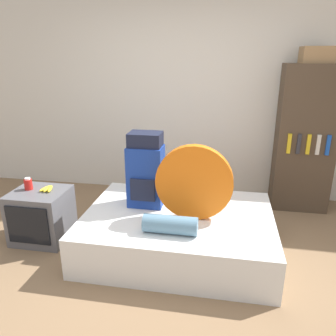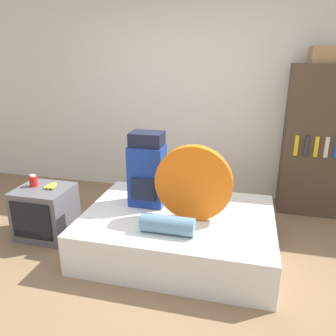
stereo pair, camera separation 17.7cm
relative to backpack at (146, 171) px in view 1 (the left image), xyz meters
name	(u,v)px [view 1 (the left image)]	position (x,y,z in m)	size (l,w,h in m)	color
ground_plane	(148,285)	(0.18, -0.73, -0.74)	(16.00, 16.00, 0.00)	#846647
wall_back	(183,97)	(0.18, 1.36, 0.56)	(8.00, 0.05, 2.60)	silver
bed	(178,231)	(0.35, -0.15, -0.55)	(1.77, 1.30, 0.39)	white
backpack	(146,171)	(0.00, 0.00, 0.00)	(0.34, 0.28, 0.73)	navy
tent_bag	(194,183)	(0.49, -0.21, -0.01)	(0.69, 0.08, 0.69)	orange
sleeping_roll	(170,225)	(0.33, -0.52, -0.28)	(0.46, 0.16, 0.16)	#5B849E
television	(41,215)	(-1.05, -0.20, -0.48)	(0.54, 0.49, 0.53)	#5B5B60
canister	(28,184)	(-1.17, -0.16, -0.16)	(0.08, 0.08, 0.12)	red
banana_bunch	(48,189)	(-0.97, -0.15, -0.19)	(0.13, 0.17, 0.04)	yellow
bookshelf	(305,140)	(1.67, 1.08, 0.12)	(0.65, 0.39, 1.73)	#473828
cardboard_box	(317,55)	(1.68, 1.11, 1.07)	(0.33, 0.31, 0.18)	#99754C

